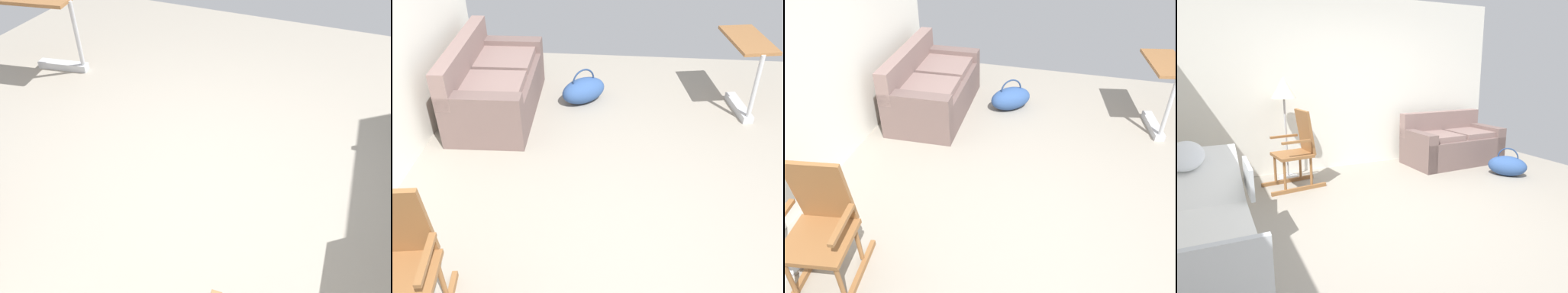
% 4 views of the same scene
% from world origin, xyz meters
% --- Properties ---
extents(ground_plane, '(6.99, 6.99, 0.00)m').
position_xyz_m(ground_plane, '(0.00, 0.00, 0.00)').
color(ground_plane, gray).
extents(couch, '(1.63, 0.91, 0.85)m').
position_xyz_m(couch, '(1.83, 1.81, 0.31)').
color(couch, '#68534F').
rests_on(couch, ground).
extents(rocking_chair, '(0.82, 0.58, 1.05)m').
position_xyz_m(rocking_chair, '(-0.85, 1.68, 0.50)').
color(rocking_chair, brown).
rests_on(rocking_chair, ground).
extents(overbed_table, '(0.87, 0.54, 0.84)m').
position_xyz_m(overbed_table, '(2.13, -1.02, 0.53)').
color(overbed_table, '#B2B5BA').
rests_on(overbed_table, ground).
extents(duffel_bag, '(0.59, 0.64, 0.43)m').
position_xyz_m(duffel_bag, '(2.13, 0.81, 0.15)').
color(duffel_bag, '#2D4C84').
rests_on(duffel_bag, ground).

